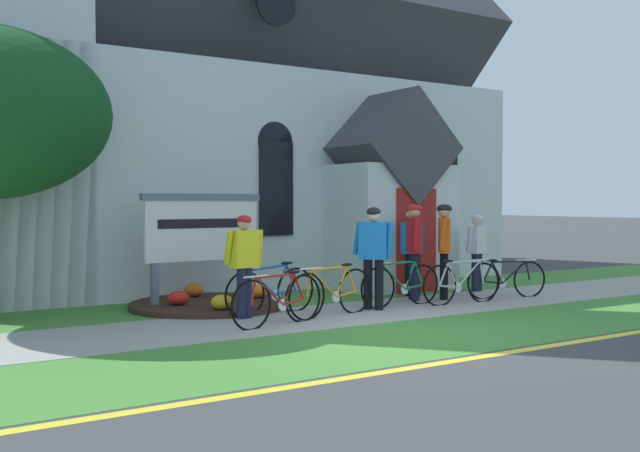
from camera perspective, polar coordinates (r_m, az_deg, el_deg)
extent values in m
plane|color=#3D3D3F|center=(13.73, -4.02, -5.78)|extent=(140.00, 140.00, 0.00)
cube|color=#99968E|center=(12.36, 3.80, -6.61)|extent=(32.00, 2.17, 0.01)
cube|color=#427F33|center=(10.65, 11.18, -8.03)|extent=(32.00, 2.38, 0.01)
cube|color=#427F33|center=(14.11, -1.38, -5.56)|extent=(24.00, 2.08, 0.01)
cube|color=yellow|center=(9.74, 16.72, -9.00)|extent=(28.00, 0.16, 0.01)
cube|color=silver|center=(18.82, -10.01, 3.28)|extent=(12.98, 8.74, 4.60)
cube|color=#424247|center=(19.35, -10.08, 15.28)|extent=(13.48, 8.90, 8.90)
cube|color=silver|center=(15.53, 5.53, -0.08)|extent=(2.40, 1.60, 2.60)
cube|color=#424247|center=(15.56, 5.55, 6.00)|extent=(2.40, 1.80, 2.40)
cube|color=maroon|center=(14.91, 7.48, -1.13)|extent=(1.00, 0.06, 2.10)
cube|color=black|center=(14.86, -3.42, 2.92)|extent=(0.76, 0.06, 1.90)
cone|color=black|center=(14.91, -3.42, 6.57)|extent=(0.80, 0.06, 0.80)
cube|color=black|center=(17.54, 9.64, 2.73)|extent=(0.76, 0.06, 1.90)
cone|color=black|center=(17.58, 9.66, 5.83)|extent=(0.80, 0.06, 0.80)
cylinder|color=black|center=(15.38, -3.45, 16.86)|extent=(0.90, 0.06, 0.90)
cube|color=slate|center=(12.68, -12.71, -4.63)|extent=(0.12, 0.12, 0.80)
cube|color=slate|center=(13.53, -5.66, -4.19)|extent=(0.12, 0.12, 0.80)
cube|color=white|center=(13.01, -9.09, -0.35)|extent=(2.16, 0.24, 1.05)
cube|color=slate|center=(13.00, -9.10, 2.22)|extent=(2.28, 0.28, 0.12)
cube|color=black|center=(12.97, -9.00, 0.20)|extent=(1.72, 0.14, 0.16)
cylinder|color=#382319|center=(12.92, -8.65, -6.06)|extent=(2.71, 2.71, 0.10)
ellipsoid|color=orange|center=(13.33, -4.89, -5.06)|extent=(0.36, 0.36, 0.24)
ellipsoid|color=orange|center=(13.68, -9.77, -4.90)|extent=(0.36, 0.36, 0.24)
ellipsoid|color=red|center=(12.60, -10.93, -5.50)|extent=(0.36, 0.36, 0.24)
ellipsoid|color=gold|center=(11.97, -7.60, -5.87)|extent=(0.36, 0.36, 0.24)
torus|color=black|center=(13.12, 9.26, -4.59)|extent=(0.75, 0.08, 0.75)
torus|color=black|center=(13.78, 12.55, -4.31)|extent=(0.75, 0.08, 0.75)
cylinder|color=#B7B7BC|center=(13.53, 11.47, -3.68)|extent=(0.55, 0.07, 0.48)
cylinder|color=#B7B7BC|center=(13.44, 11.12, -2.75)|extent=(0.75, 0.08, 0.04)
cylinder|color=#B7B7BC|center=(13.29, 10.25, -3.77)|extent=(0.26, 0.05, 0.47)
cylinder|color=#B7B7BC|center=(13.25, 9.95, -4.65)|extent=(0.41, 0.06, 0.09)
cylinder|color=#B7B7BC|center=(13.16, 9.58, -3.71)|extent=(0.22, 0.05, 0.41)
cylinder|color=#B7B7BC|center=(13.73, 12.43, -3.49)|extent=(0.12, 0.04, 0.41)
ellipsoid|color=black|center=(13.20, 9.89, -2.69)|extent=(0.24, 0.09, 0.05)
cylinder|color=silver|center=(13.69, 12.31, -2.59)|extent=(0.44, 0.05, 0.03)
cylinder|color=silver|center=(13.39, 10.62, -4.70)|extent=(0.18, 0.03, 0.18)
torus|color=black|center=(12.15, 2.73, -5.07)|extent=(0.75, 0.16, 0.75)
torus|color=black|center=(11.42, -1.03, -5.52)|extent=(0.75, 0.16, 0.75)
cylinder|color=orange|center=(11.64, 0.30, -4.49)|extent=(0.57, 0.13, 0.49)
cylinder|color=orange|center=(11.70, 0.72, -3.29)|extent=(0.78, 0.17, 0.04)
cylinder|color=orange|center=(11.91, 1.69, -4.33)|extent=(0.27, 0.08, 0.49)
cylinder|color=orange|center=(12.00, 2.02, -5.29)|extent=(0.43, 0.11, 0.09)
cylinder|color=orange|center=(12.06, 2.41, -4.12)|extent=(0.23, 0.07, 0.43)
cylinder|color=orange|center=(11.43, -0.87, -4.47)|extent=(0.12, 0.06, 0.42)
ellipsoid|color=black|center=(11.97, 2.09, -3.02)|extent=(0.25, 0.12, 0.05)
cylinder|color=silver|center=(11.43, -0.71, -3.33)|extent=(0.44, 0.10, 0.03)
cylinder|color=silver|center=(11.86, 1.28, -5.50)|extent=(0.18, 0.05, 0.18)
torus|color=black|center=(14.17, 12.58, -4.21)|extent=(0.70, 0.21, 0.71)
torus|color=black|center=(14.72, 15.93, -4.01)|extent=(0.70, 0.21, 0.71)
cylinder|color=black|center=(14.51, 14.83, -3.48)|extent=(0.54, 0.17, 0.44)
cylinder|color=black|center=(14.44, 14.47, -2.69)|extent=(0.73, 0.21, 0.04)
cylinder|color=black|center=(14.31, 13.58, -3.54)|extent=(0.25, 0.10, 0.43)
cylinder|color=black|center=(14.28, 13.27, -4.27)|extent=(0.40, 0.13, 0.09)
cylinder|color=black|center=(14.20, 12.90, -3.47)|extent=(0.22, 0.09, 0.38)
cylinder|color=black|center=(14.68, 15.81, -3.33)|extent=(0.12, 0.06, 0.36)
ellipsoid|color=black|center=(14.23, 13.21, -2.62)|extent=(0.25, 0.14, 0.05)
cylinder|color=silver|center=(14.64, 15.69, -2.56)|extent=(0.43, 0.13, 0.03)
cylinder|color=silver|center=(14.39, 13.95, -4.33)|extent=(0.18, 0.06, 0.18)
torus|color=black|center=(12.31, -1.92, -4.98)|extent=(0.75, 0.12, 0.76)
torus|color=black|center=(11.73, -5.84, -5.33)|extent=(0.75, 0.12, 0.76)
cylinder|color=#194CA5|center=(11.90, -4.47, -4.43)|extent=(0.55, 0.10, 0.46)
cylinder|color=#194CA5|center=(11.94, -4.03, -3.24)|extent=(0.75, 0.12, 0.08)
cylinder|color=#194CA5|center=(12.11, -3.02, -4.20)|extent=(0.26, 0.07, 0.50)
cylinder|color=#194CA5|center=(12.19, -2.67, -5.17)|extent=(0.41, 0.08, 0.09)
cylinder|color=#194CA5|center=(12.23, -2.26, -4.01)|extent=(0.22, 0.06, 0.44)
cylinder|color=#194CA5|center=(11.73, -5.68, -4.39)|extent=(0.12, 0.05, 0.39)
ellipsoid|color=black|center=(12.15, -2.60, -2.89)|extent=(0.25, 0.11, 0.05)
cylinder|color=silver|center=(11.73, -5.52, -3.35)|extent=(0.44, 0.08, 0.03)
cylinder|color=silver|center=(12.07, -3.44, -5.37)|extent=(0.18, 0.04, 0.18)
torus|color=black|center=(11.25, -1.33, -5.65)|extent=(0.74, 0.20, 0.75)
torus|color=black|center=(10.57, -5.35, -6.14)|extent=(0.74, 0.20, 0.75)
cylinder|color=#A51E19|center=(10.78, -3.93, -5.09)|extent=(0.55, 0.15, 0.47)
cylinder|color=#A51E19|center=(10.83, -3.48, -3.88)|extent=(0.75, 0.20, 0.04)
cylinder|color=#A51E19|center=(11.03, -2.45, -4.92)|extent=(0.26, 0.09, 0.46)
cylinder|color=#A51E19|center=(11.12, -2.09, -5.88)|extent=(0.41, 0.12, 0.09)
cylinder|color=#A51E19|center=(11.16, -1.67, -4.70)|extent=(0.22, 0.08, 0.41)
cylinder|color=#A51E19|center=(10.58, -5.18, -5.09)|extent=(0.12, 0.06, 0.39)
ellipsoid|color=black|center=(11.08, -2.02, -3.58)|extent=(0.25, 0.13, 0.05)
cylinder|color=silver|center=(10.58, -5.02, -3.92)|extent=(0.44, 0.12, 0.03)
cylinder|color=silver|center=(10.98, -2.88, -6.12)|extent=(0.18, 0.06, 0.18)
torus|color=black|center=(13.31, 7.95, -4.53)|extent=(0.73, 0.04, 0.73)
torus|color=black|center=(12.67, 4.52, -4.83)|extent=(0.73, 0.04, 0.73)
cylinder|color=#19723F|center=(12.86, 5.72, -3.94)|extent=(0.55, 0.04, 0.49)
cylinder|color=#19723F|center=(12.91, 6.11, -2.86)|extent=(0.74, 0.04, 0.05)
cylinder|color=#19723F|center=(13.10, 6.99, -3.81)|extent=(0.25, 0.04, 0.49)
cylinder|color=#19723F|center=(13.18, 7.29, -4.70)|extent=(0.41, 0.04, 0.09)
cylinder|color=#19723F|center=(13.23, 7.66, -3.64)|extent=(0.21, 0.04, 0.44)
cylinder|color=#19723F|center=(12.67, 4.66, -3.91)|extent=(0.12, 0.04, 0.42)
ellipsoid|color=black|center=(13.15, 7.36, -2.61)|extent=(0.24, 0.08, 0.05)
cylinder|color=silver|center=(12.68, 4.81, -2.89)|extent=(0.44, 0.03, 0.03)
cylinder|color=silver|center=(13.05, 6.61, -4.88)|extent=(0.18, 0.02, 0.18)
cylinder|color=black|center=(13.98, 9.58, -3.84)|extent=(0.15, 0.15, 0.88)
cylinder|color=black|center=(13.87, 9.61, -3.89)|extent=(0.15, 0.15, 0.88)
cube|color=#E55914|center=(13.87, 9.61, -0.72)|extent=(0.47, 0.51, 0.65)
sphere|color=tan|center=(13.86, 9.62, 1.09)|extent=(0.23, 0.23, 0.23)
ellipsoid|color=black|center=(13.86, 9.62, 1.35)|extent=(0.37, 0.37, 0.16)
cylinder|color=#E55914|center=(14.17, 9.71, -0.53)|extent=(0.09, 0.09, 0.58)
cylinder|color=#E55914|center=(13.57, 9.51, -0.64)|extent=(0.09, 0.17, 0.59)
cylinder|color=black|center=(12.44, 4.60, -4.58)|extent=(0.15, 0.15, 0.86)
cylinder|color=black|center=(12.49, 3.73, -4.55)|extent=(0.15, 0.15, 0.86)
cube|color=blue|center=(12.40, 4.18, -1.14)|extent=(0.46, 0.50, 0.63)
sphere|color=beige|center=(12.39, 4.18, 0.83)|extent=(0.22, 0.22, 0.22)
ellipsoid|color=black|center=(12.39, 4.18, 1.11)|extent=(0.36, 0.36, 0.16)
cylinder|color=blue|center=(12.30, 5.46, -1.02)|extent=(0.09, 0.13, 0.57)
cylinder|color=blue|center=(12.51, 2.92, -0.97)|extent=(0.09, 0.22, 0.57)
cylinder|color=#191E38|center=(15.45, 12.19, -3.51)|extent=(0.15, 0.15, 0.78)
cylinder|color=#191E38|center=(15.30, 11.94, -3.56)|extent=(0.15, 0.15, 0.78)
cube|color=silver|center=(15.33, 12.08, -1.03)|extent=(0.48, 0.34, 0.57)
sphere|color=beige|center=(15.31, 12.09, 0.41)|extent=(0.20, 0.20, 0.20)
ellipsoid|color=silver|center=(15.31, 12.09, 0.62)|extent=(0.29, 0.31, 0.14)
cylinder|color=silver|center=(15.56, 12.63, -0.88)|extent=(0.09, 0.24, 0.52)
cylinder|color=silver|center=(15.10, 11.52, -0.96)|extent=(0.09, 0.16, 0.52)
cylinder|color=#191E38|center=(13.85, 7.20, -3.88)|extent=(0.15, 0.15, 0.89)
cylinder|color=#191E38|center=(13.64, 7.40, -3.97)|extent=(0.15, 0.15, 0.89)
cube|color=red|center=(13.69, 7.31, -0.74)|extent=(0.40, 0.53, 0.65)
sphere|color=tan|center=(13.68, 7.32, 1.09)|extent=(0.23, 0.23, 0.23)
ellipsoid|color=red|center=(13.68, 7.32, 1.36)|extent=(0.36, 0.34, 0.16)
cylinder|color=red|center=(13.99, 7.20, -0.55)|extent=(0.09, 0.21, 0.59)
cylinder|color=red|center=(13.39, 7.43, -0.66)|extent=(0.09, 0.15, 0.59)
cylinder|color=#191E38|center=(11.54, -6.12, -5.24)|extent=(0.15, 0.15, 0.80)
cylinder|color=#191E38|center=(11.61, -5.66, -5.19)|extent=(0.15, 0.15, 0.80)
cube|color=yellow|center=(11.51, -5.90, -1.78)|extent=(0.48, 0.28, 0.59)
sphere|color=tan|center=(11.49, -5.90, 0.19)|extent=(0.21, 0.21, 0.21)
ellipsoid|color=red|center=(11.49, -5.90, 0.48)|extent=(0.26, 0.30, 0.15)
cylinder|color=yellow|center=(11.37, -7.12, -1.68)|extent=(0.09, 0.23, 0.53)
cylinder|color=yellow|center=(11.65, -4.70, -1.59)|extent=(0.09, 0.14, 0.53)
cylinder|color=black|center=(14.41, 6.87, -3.78)|extent=(0.15, 0.15, 0.83)
cylinder|color=black|center=(14.24, 7.48, -3.85)|extent=(0.15, 0.15, 0.83)
cube|color=blue|center=(14.27, 7.19, -0.96)|extent=(0.21, 0.47, 0.60)
sphere|color=#936B51|center=(14.26, 7.19, 0.68)|extent=(0.21, 0.21, 0.21)
ellipsoid|color=silver|center=(14.26, 7.19, 0.91)|extent=(0.27, 0.23, 0.15)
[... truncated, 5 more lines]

